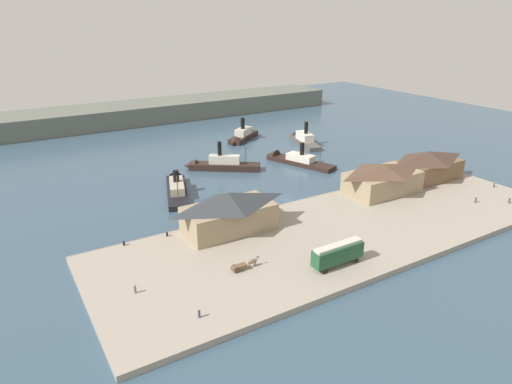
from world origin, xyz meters
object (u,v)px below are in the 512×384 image
Objects in this scene: ferry_shed_east_terminal at (426,165)px; pedestrian_at_waters_edge at (135,289)px; horse_cart at (245,264)px; street_tram at (338,253)px; pedestrian_near_east_shed at (494,185)px; pedestrian_near_west_shed at (509,201)px; ferry_shed_west_terminal at (383,178)px; pedestrian_by_tram at (476,200)px; ferry_departing_north at (218,165)px; ferry_approaching_west at (176,186)px; ferry_approaching_east at (292,159)px; ferry_moored_west at (242,136)px; pedestrian_near_cart at (199,314)px; ferry_shed_central_terminal at (229,211)px; mooring_post_east at (167,234)px; ferry_outer_harbor at (302,139)px; mooring_post_center_east at (124,243)px.

ferry_shed_east_terminal is 12.79× the size of pedestrian_at_waters_edge.
pedestrian_at_waters_edge is at bearing 171.87° from horse_cart.
pedestrian_near_east_shed is (63.53, 9.50, -1.88)m from street_tram.
pedestrian_near_west_shed reaches higher than pedestrian_near_east_shed.
pedestrian_by_tram is (14.92, -17.30, -3.15)m from ferry_shed_west_terminal.
horse_cart reaches higher than pedestrian_near_east_shed.
street_tram reaches higher than horse_cart.
ferry_approaching_west is (-17.65, -10.08, -0.36)m from ferry_departing_north.
ferry_moored_west is at bearing 91.30° from ferry_approaching_east.
ferry_moored_west is at bearing 108.15° from ferry_shed_east_terminal.
pedestrian_near_cart is (-28.68, -1.02, -1.90)m from street_tram.
ferry_shed_central_terminal is at bearing 72.04° from horse_cart.
mooring_post_east is 0.05× the size of ferry_moored_west.
horse_cart is at bearing -133.07° from ferry_outer_harbor.
ferry_shed_west_terminal reaches higher than pedestrian_near_cart.
ferry_approaching_west is at bearing 140.89° from pedestrian_near_west_shed.
street_tram is 11.92× the size of mooring_post_east.
street_tram is 6.61× the size of pedestrian_near_west_shed.
ferry_departing_north reaches higher than mooring_post_east.
pedestrian_near_west_shed is 63.09m from ferry_approaching_east.
horse_cart reaches higher than mooring_post_east.
ferry_shed_central_terminal is 16.86m from horse_cart.
pedestrian_near_cart is at bearing -134.97° from ferry_outer_harbor.
mooring_post_center_east is (-3.41, 29.43, -0.25)m from pedestrian_near_cart.
ferry_outer_harbor reaches higher than horse_cart.
ferry_shed_east_terminal is 1.93× the size of street_tram.
street_tram is 6.70× the size of pedestrian_by_tram.
ferry_outer_harbor is at bearing 38.07° from pedestrian_at_waters_edge.
pedestrian_by_tram is at bearing 6.17° from street_tram.
ferry_shed_central_terminal is 0.77× the size of ferry_approaching_east.
ferry_shed_west_terminal is 55.28m from ferry_approaching_west.
ferry_approaching_west reaches higher than ferry_approaching_east.
ferry_moored_west is (-0.73, 32.16, 0.57)m from ferry_approaching_east.
pedestrian_near_east_shed is at bearing 16.49° from pedestrian_by_tram.
ferry_shed_central_terminal reaches higher than pedestrian_near_east_shed.
ferry_shed_east_terminal reaches higher than ferry_approaching_east.
ferry_approaching_east is (-25.02, 57.91, -0.80)m from pedestrian_near_west_shed.
ferry_shed_east_terminal is 75.88m from mooring_post_east.
street_tram reaches higher than pedestrian_at_waters_edge.
mooring_post_east is at bearing 110.87° from horse_cart.
street_tram is at bearing -155.81° from ferry_shed_east_terminal.
pedestrian_near_east_shed is at bearing 1.22° from horse_cart.
ferry_outer_harbor reaches higher than mooring_post_east.
ferry_shed_east_terminal is 0.81× the size of ferry_approaching_west.
horse_cart is 0.22× the size of ferry_approaching_east.
ferry_shed_west_terminal is 0.77× the size of ferry_approaching_east.
mooring_post_east is 62.56m from ferry_approaching_east.
pedestrian_by_tram is at bearing -88.97° from ferry_outer_harbor.
ferry_approaching_west is (-73.73, 45.32, -0.71)m from pedestrian_near_east_shed.
ferry_shed_east_terminal is at bearing -58.71° from ferry_approaching_east.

